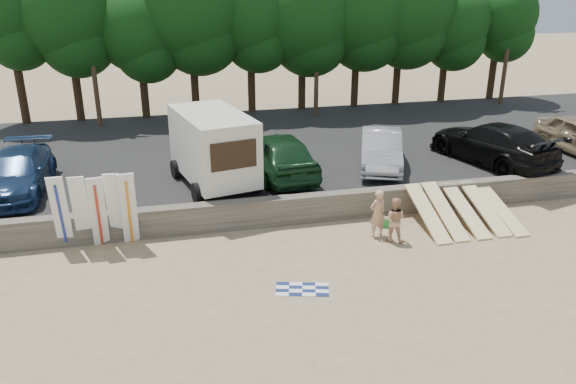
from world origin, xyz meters
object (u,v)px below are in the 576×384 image
(beachgoer_b, at_px, (394,220))
(cooler, at_px, (386,222))
(car_0, at_px, (17,173))
(car_3, at_px, (492,143))
(box_trailer, at_px, (213,145))
(beachgoer_a, at_px, (377,213))
(car_2, at_px, (381,150))
(car_1, at_px, (278,154))

(beachgoer_b, height_order, cooler, beachgoer_b)
(car_0, relative_size, car_3, 0.88)
(cooler, bearing_deg, beachgoer_b, -76.77)
(car_0, distance_m, beachgoer_b, 13.82)
(box_trailer, xyz_separation_m, car_0, (-7.20, 0.87, -0.82))
(car_0, height_order, beachgoer_b, car_0)
(box_trailer, relative_size, beachgoer_a, 2.87)
(car_2, relative_size, beachgoer_a, 2.77)
(car_0, xyz_separation_m, beachgoer_a, (12.18, -5.22, -0.63))
(car_0, height_order, cooler, car_0)
(box_trailer, distance_m, car_2, 7.09)
(car_1, bearing_deg, beachgoer_a, 110.38)
(car_2, height_order, beachgoer_b, car_2)
(car_3, height_order, beachgoer_a, car_3)
(car_0, xyz_separation_m, car_2, (14.23, -0.32, 0.00))
(car_3, relative_size, beachgoer_a, 3.56)
(box_trailer, xyz_separation_m, car_3, (11.90, 0.08, -0.72))
(box_trailer, distance_m, car_1, 2.76)
(car_2, xyz_separation_m, beachgoer_a, (-2.05, -4.90, -0.63))
(beachgoer_b, bearing_deg, car_2, -77.75)
(car_0, distance_m, car_2, 14.23)
(car_2, height_order, beachgoer_a, car_2)
(car_2, relative_size, car_3, 0.78)
(car_0, bearing_deg, box_trailer, -5.56)
(box_trailer, distance_m, cooler, 7.03)
(beachgoer_a, bearing_deg, car_1, -77.41)
(cooler, bearing_deg, car_3, 55.62)
(box_trailer, bearing_deg, cooler, -45.98)
(beachgoer_a, height_order, cooler, beachgoer_a)
(car_0, distance_m, car_3, 19.12)
(car_3, distance_m, cooler, 7.48)
(beachgoer_b, distance_m, cooler, 1.32)
(car_0, height_order, car_3, car_3)
(car_0, bearing_deg, car_2, 0.07)
(car_2, relative_size, cooler, 12.23)
(car_2, bearing_deg, beachgoer_b, -86.95)
(car_1, bearing_deg, beachgoer_b, 111.76)
(car_2, xyz_separation_m, cooler, (-1.43, -4.24, -1.31))
(car_1, xyz_separation_m, car_2, (4.40, 0.02, -0.13))
(box_trailer, distance_m, beachgoer_b, 7.37)
(car_3, bearing_deg, box_trailer, -14.53)
(car_3, relative_size, cooler, 15.68)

